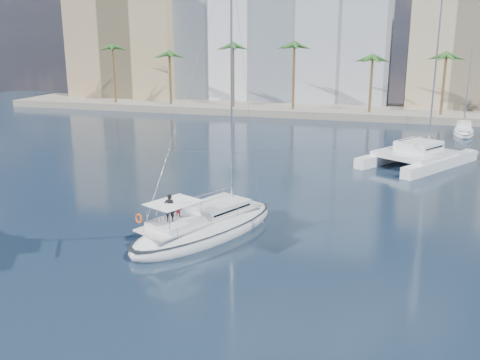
% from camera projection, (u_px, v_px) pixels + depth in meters
% --- Properties ---
extents(ground, '(160.00, 160.00, 0.00)m').
position_uv_depth(ground, '(220.00, 238.00, 36.29)').
color(ground, black).
rests_on(ground, ground).
extents(quay, '(120.00, 14.00, 1.20)m').
position_uv_depth(quay, '(332.00, 111.00, 92.57)').
color(quay, gray).
rests_on(quay, ground).
extents(building_modern, '(42.00, 16.00, 28.00)m').
position_uv_depth(building_modern, '(280.00, 31.00, 103.44)').
color(building_modern, white).
rests_on(building_modern, ground).
extents(building_tan_left, '(22.00, 14.00, 22.00)m').
position_uv_depth(building_tan_left, '(131.00, 47.00, 108.73)').
color(building_tan_left, tan).
rests_on(building_tan_left, ground).
extents(building_beige, '(20.00, 14.00, 20.00)m').
position_uv_depth(building_beige, '(468.00, 55.00, 92.42)').
color(building_beige, beige).
rests_on(building_beige, ground).
extents(palm_left, '(3.60, 3.60, 12.30)m').
position_uv_depth(palm_left, '(140.00, 52.00, 95.62)').
color(palm_left, brown).
rests_on(palm_left, ground).
extents(palm_centre, '(3.60, 3.60, 12.30)m').
position_uv_depth(palm_centre, '(331.00, 54.00, 86.33)').
color(palm_centre, brown).
rests_on(palm_centre, ground).
extents(main_sloop, '(9.18, 13.48, 19.22)m').
position_uv_depth(main_sloop, '(206.00, 227.00, 36.69)').
color(main_sloop, white).
rests_on(main_sloop, ground).
extents(catamaran, '(12.71, 14.78, 19.21)m').
position_uv_depth(catamaran, '(417.00, 154.00, 56.56)').
color(catamaran, white).
rests_on(catamaran, ground).
extents(seagull, '(1.00, 0.43, 0.18)m').
position_uv_depth(seagull, '(257.00, 221.00, 37.36)').
color(seagull, silver).
rests_on(seagull, ground).
extents(moored_yacht_a, '(3.37, 9.52, 11.90)m').
position_uv_depth(moored_yacht_a, '(463.00, 134.00, 74.31)').
color(moored_yacht_a, white).
rests_on(moored_yacht_a, ground).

